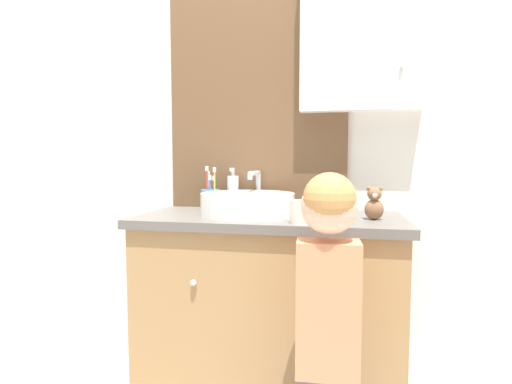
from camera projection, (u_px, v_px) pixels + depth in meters
name	position (u px, v px, depth m)	size (l,w,h in m)	color
wall_back	(283.00, 108.00, 1.87)	(3.20, 0.18, 2.50)	silver
vanity_counter	(269.00, 309.00, 1.68)	(1.08, 0.50, 0.80)	#A37A4C
sink_basin	(248.00, 203.00, 1.65)	(0.39, 0.44, 0.18)	white
toothbrush_holder	(211.00, 198.00, 1.84)	(0.09, 0.09, 0.20)	#4C93C6
soap_dispenser	(233.00, 192.00, 1.87)	(0.05, 0.05, 0.19)	white
child_figure	(328.00, 301.00, 1.18)	(0.19, 0.48, 0.99)	slate
teddy_bear	(374.00, 204.00, 1.52)	(0.07, 0.06, 0.13)	brown
drinking_cup	(300.00, 212.00, 1.43)	(0.07, 0.07, 0.08)	silver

